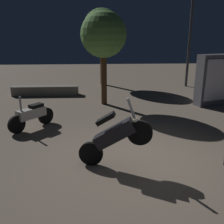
{
  "coord_description": "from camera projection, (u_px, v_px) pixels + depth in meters",
  "views": [
    {
      "loc": [
        -0.86,
        -5.56,
        2.94
      ],
      "look_at": [
        -0.48,
        0.78,
        1.0
      ],
      "focal_mm": 41.74,
      "sensor_mm": 36.0,
      "label": 1
    }
  ],
  "objects": [
    {
      "name": "ground_plane",
      "position": [
        134.0,
        161.0,
        6.21
      ],
      "size": [
        40.0,
        40.0,
        0.0
      ],
      "primitive_type": "plane",
      "color": "#756656"
    },
    {
      "name": "tree_center_bg",
      "position": [
        104.0,
        35.0,
        10.36
      ],
      "size": [
        1.85,
        1.85,
        3.8
      ],
      "color": "#4C331E",
      "rests_on": "ground_plane"
    },
    {
      "name": "planter_wall_low",
      "position": [
        45.0,
        91.0,
        12.71
      ],
      "size": [
        3.18,
        0.5,
        0.45
      ],
      "color": "gray",
      "rests_on": "ground_plane"
    },
    {
      "name": "tree_left_bg",
      "position": [
        102.0,
        28.0,
        14.48
      ],
      "size": [
        2.08,
        2.08,
        4.25
      ],
      "color": "#4C331E",
      "rests_on": "ground_plane"
    },
    {
      "name": "kiosk_billboard",
      "position": [
        215.0,
        80.0,
        10.8
      ],
      "size": [
        1.68,
        0.95,
        2.1
      ],
      "rotation": [
        0.0,
        0.0,
        3.44
      ],
      "color": "#595960",
      "rests_on": "ground_plane"
    },
    {
      "name": "motorcycle_white_parked_left",
      "position": [
        32.0,
        115.0,
        8.23
      ],
      "size": [
        1.16,
        1.32,
        1.11
      ],
      "rotation": [
        0.0,
        0.0,
        4.0
      ],
      "color": "black",
      "rests_on": "ground_plane"
    },
    {
      "name": "streetlamp_near",
      "position": [
        191.0,
        24.0,
        13.89
      ],
      "size": [
        0.36,
        0.36,
        5.39
      ],
      "color": "#38383D",
      "rests_on": "ground_plane"
    },
    {
      "name": "motorcycle_black_foreground",
      "position": [
        114.0,
        136.0,
        5.76
      ],
      "size": [
        1.64,
        0.5,
        1.63
      ],
      "rotation": [
        0.0,
        0.0,
        -0.21
      ],
      "color": "black",
      "rests_on": "ground_plane"
    }
  ]
}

